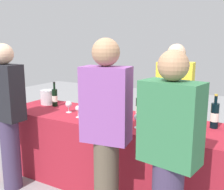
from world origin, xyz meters
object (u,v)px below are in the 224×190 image
Objects in this scene: server_pouring at (174,105)px; guest_2 at (169,154)px; wine_bottle_7 at (215,115)px; menu_board at (104,115)px; wine_bottle_5 at (167,111)px; guest_1 at (106,131)px; wine_bottle_2 at (104,103)px; wine_bottle_4 at (139,108)px; ice_bucket at (48,97)px; wine_bottle_1 at (95,101)px; guest_0 at (8,112)px; wine_glass_4 at (137,118)px; wine_bottle_0 at (55,97)px; wine_glass_0 at (69,105)px; wine_bottle_6 at (196,118)px; wine_glass_2 at (89,109)px; wine_glass_3 at (104,110)px; wine_glass_1 at (78,109)px; wine_bottle_3 at (113,104)px.

server_pouring is 1.02× the size of guest_2.
menu_board is at bearing 152.98° from wine_bottle_7.
guest_1 is at bearing -107.95° from wine_bottle_5.
server_pouring reaches higher than wine_bottle_2.
ice_bucket is at bearing 178.01° from wine_bottle_4.
wine_bottle_7 is at bearing 0.75° from ice_bucket.
wine_bottle_1 is 0.97m from guest_0.
ice_bucket is (-1.43, 0.33, -0.00)m from wine_glass_4.
wine_bottle_0 is 0.20× the size of server_pouring.
wine_bottle_5 reaches higher than wine_glass_0.
wine_bottle_6 is 0.34× the size of menu_board.
wine_bottle_0 is 1.30m from wine_glass_4.
guest_1 reaches higher than wine_glass_2.
guest_2 reaches higher than wine_glass_0.
wine_glass_4 is 0.09× the size of server_pouring.
wine_bottle_0 is 0.19× the size of guest_1.
server_pouring is (0.70, 0.49, -0.05)m from wine_bottle_2.
wine_bottle_7 reaches higher than wine_glass_0.
guest_1 is at bearing -57.73° from wine_glass_3.
wine_bottle_0 reaches higher than wine_bottle_2.
wine_bottle_0 is 1.16m from wine_bottle_4.
wine_bottle_7 is 1.58m from wine_glass_0.
wine_bottle_1 is at bearing 28.73° from server_pouring.
wine_bottle_4 reaches higher than wine_bottle_5.
wine_bottle_2 is 0.85m from server_pouring.
wine_glass_1 is 0.79m from ice_bucket.
wine_glass_4 is at bearing -120.77° from wine_bottle_5.
menu_board is at bearing 131.83° from wine_glass_4.
wine_bottle_5 is 2.44× the size of wine_glass_3.
wine_bottle_1 is at bearing -65.14° from menu_board.
wine_bottle_5 is (0.88, -0.01, -0.01)m from wine_bottle_1.
server_pouring reaches higher than wine_bottle_1.
menu_board is at bearing 125.85° from wine_bottle_3.
wine_bottle_1 is 2.56× the size of wine_glass_3.
server_pouring is at bearing 18.48° from ice_bucket.
wine_bottle_0 is at bearing -173.53° from wine_bottle_2.
wine_bottle_7 is at bearing 8.53° from wine_glass_0.
server_pouring is (1.03, 0.72, -0.04)m from wine_glass_0.
wine_bottle_4 is (0.48, -0.07, 0.01)m from wine_bottle_2.
wine_glass_3 is at bearing -152.03° from wine_bottle_4.
ice_bucket is at bearing 167.09° from wine_glass_4.
wine_glass_0 is at bearing -174.82° from wine_bottle_6.
ice_bucket is at bearing 177.66° from wine_bottle_6.
wine_bottle_0 is at bearing 17.99° from server_pouring.
wine_glass_4 is at bearing 78.35° from server_pouring.
guest_1 is at bearing 78.14° from server_pouring.
wine_bottle_5 is at bearing -175.37° from wine_bottle_7.
wine_bottle_5 is at bearing 167.23° from wine_bottle_6.
wine_bottle_7 reaches higher than ice_bucket.
guest_0 is at bearing -81.32° from ice_bucket.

